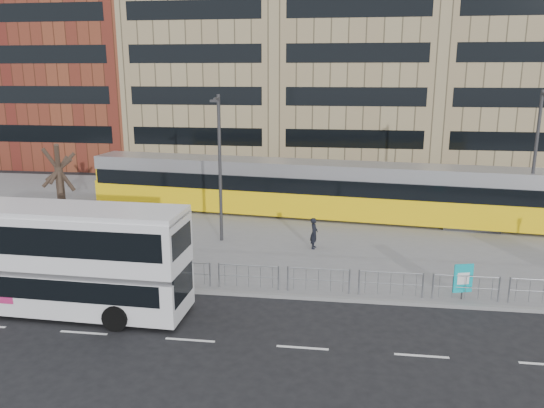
# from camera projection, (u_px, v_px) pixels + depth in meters

# --- Properties ---
(ground) EXTENTS (120.00, 120.00, 0.00)m
(ground) POSITION_uv_depth(u_px,v_px,m) (263.00, 297.00, 22.38)
(ground) COLOR black
(ground) RESTS_ON ground
(plaza) EXTENTS (64.00, 24.00, 0.15)m
(plaza) POSITION_uv_depth(u_px,v_px,m) (291.00, 219.00, 33.89)
(plaza) COLOR slate
(plaza) RESTS_ON ground
(kerb) EXTENTS (64.00, 0.25, 0.17)m
(kerb) POSITION_uv_depth(u_px,v_px,m) (263.00, 295.00, 22.41)
(kerb) COLOR gray
(kerb) RESTS_ON ground
(building_row) EXTENTS (70.40, 18.40, 31.20)m
(building_row) POSITION_uv_depth(u_px,v_px,m) (331.00, 34.00, 51.99)
(building_row) COLOR brown
(building_row) RESTS_ON ground
(pedestrian_barrier) EXTENTS (32.07, 0.07, 1.10)m
(pedestrian_barrier) POSITION_uv_depth(u_px,v_px,m) (311.00, 273.00, 22.36)
(pedestrian_barrier) COLOR #93969C
(pedestrian_barrier) RESTS_ON plaza
(road_markings) EXTENTS (62.00, 0.12, 0.01)m
(road_markings) POSITION_uv_depth(u_px,v_px,m) (274.00, 346.00, 18.40)
(road_markings) COLOR white
(road_markings) RESTS_ON ground
(double_decker_bus) EXTENTS (10.75, 3.00, 4.27)m
(double_decker_bus) POSITION_uv_depth(u_px,v_px,m) (51.00, 255.00, 20.63)
(double_decker_bus) COLOR silver
(double_decker_bus) RESTS_ON ground
(tram) EXTENTS (30.07, 6.22, 3.53)m
(tram) POSITION_uv_depth(u_px,v_px,m) (314.00, 189.00, 34.10)
(tram) COLOR yellow
(tram) RESTS_ON plaza
(ad_panel) EXTENTS (0.80, 0.27, 1.53)m
(ad_panel) POSITION_uv_depth(u_px,v_px,m) (463.00, 279.00, 21.62)
(ad_panel) COLOR #2D2D30
(ad_panel) RESTS_ON plaza
(pedestrian) EXTENTS (0.46, 0.65, 1.66)m
(pedestrian) POSITION_uv_depth(u_px,v_px,m) (314.00, 233.00, 27.94)
(pedestrian) COLOR black
(pedestrian) RESTS_ON plaza
(traffic_light_west) EXTENTS (0.23, 0.25, 3.10)m
(traffic_light_west) POSITION_uv_depth(u_px,v_px,m) (106.00, 229.00, 24.69)
(traffic_light_west) COLOR #2D2D30
(traffic_light_west) RESTS_ON plaza
(lamp_post_west) EXTENTS (0.45, 1.04, 7.97)m
(lamp_post_west) POSITION_uv_depth(u_px,v_px,m) (220.00, 163.00, 28.37)
(lamp_post_west) COLOR #2D2D30
(lamp_post_west) RESTS_ON plaza
(lamp_post_east) EXTENTS (0.45, 1.04, 8.16)m
(lamp_post_east) POSITION_uv_depth(u_px,v_px,m) (535.00, 157.00, 29.61)
(lamp_post_east) COLOR #2D2D30
(lamp_post_east) RESTS_ON plaza
(bare_tree) EXTENTS (4.77, 4.77, 7.61)m
(bare_tree) POSITION_uv_depth(u_px,v_px,m) (56.00, 141.00, 28.88)
(bare_tree) COLOR #2C2218
(bare_tree) RESTS_ON plaza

